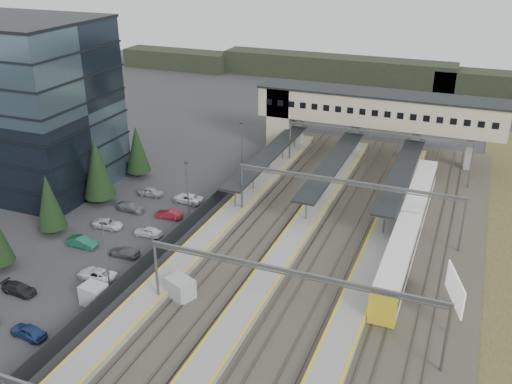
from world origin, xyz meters
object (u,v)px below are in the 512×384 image
at_px(office_building, 19,105).
at_px(billboard, 455,291).
at_px(relay_cabin_near, 180,289).
at_px(train, 409,226).
at_px(footbridge, 361,110).
at_px(relay_cabin_far, 94,294).

distance_m(office_building, billboard, 63.91).
bearing_deg(billboard, office_building, 169.16).
height_order(office_building, relay_cabin_near, office_building).
relative_size(office_building, train, 0.64).
distance_m(office_building, train, 57.00).
bearing_deg(footbridge, office_building, -145.53).
bearing_deg(relay_cabin_far, billboard, 17.44).
xyz_separation_m(footbridge, billboard, (18.46, -41.90, -4.56)).
xyz_separation_m(train, billboard, (6.17, -14.69, 1.42)).
relative_size(relay_cabin_near, billboard, 0.60).
distance_m(relay_cabin_near, relay_cabin_far, 8.78).
relative_size(train, billboard, 6.65).
bearing_deg(billboard, footbridge, 113.78).
bearing_deg(office_building, footbridge, 34.47).
bearing_deg(train, footbridge, 114.32).
bearing_deg(relay_cabin_near, billboard, 14.16).
bearing_deg(office_building, relay_cabin_far, -38.95).
xyz_separation_m(footbridge, train, (12.30, -27.21, -5.98)).
bearing_deg(train, office_building, -177.15).
distance_m(relay_cabin_far, billboard, 35.89).
bearing_deg(relay_cabin_far, relay_cabin_near, 27.67).
height_order(relay_cabin_near, billboard, billboard).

